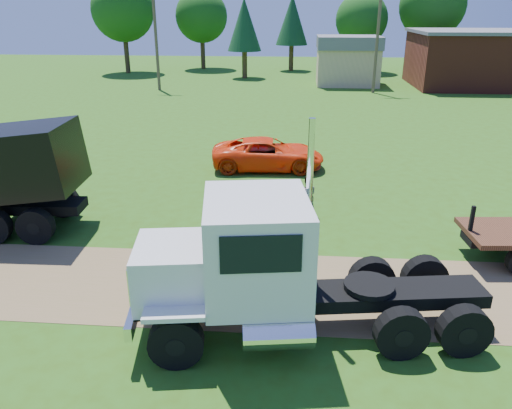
{
  "coord_description": "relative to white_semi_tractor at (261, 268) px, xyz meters",
  "views": [
    {
      "loc": [
        -0.96,
        -12.16,
        7.4
      ],
      "look_at": [
        -2.14,
        2.36,
        1.6
      ],
      "focal_mm": 35.0,
      "sensor_mm": 36.0,
      "label": 1
    }
  ],
  "objects": [
    {
      "name": "ground",
      "position": [
        1.68,
        1.96,
        -1.74
      ],
      "size": [
        140.0,
        140.0,
        0.0
      ],
      "primitive_type": "plane",
      "color": "#2D4F11",
      "rests_on": "ground"
    },
    {
      "name": "dirt_track",
      "position": [
        1.68,
        1.96,
        -1.74
      ],
      "size": [
        120.0,
        4.2,
        0.01
      ],
      "primitive_type": "cube",
      "color": "brown",
      "rests_on": "ground"
    },
    {
      "name": "white_semi_tractor",
      "position": [
        0.0,
        0.0,
        0.0
      ],
      "size": [
        8.63,
        3.9,
        5.1
      ],
      "rotation": [
        0.0,
        0.0,
        0.15
      ],
      "color": "black",
      "rests_on": "ground"
    },
    {
      "name": "orange_pickup",
      "position": [
        -0.59,
        13.15,
        -1.0
      ],
      "size": [
        5.51,
        2.8,
        1.49
      ],
      "primitive_type": "imported",
      "rotation": [
        0.0,
        0.0,
        1.63
      ],
      "color": "#F2370B",
      "rests_on": "ground"
    },
    {
      "name": "spectator_b",
      "position": [
        1.21,
        7.4,
        -0.96
      ],
      "size": [
        0.83,
        0.69,
        1.56
      ],
      "primitive_type": "imported",
      "rotation": [
        0.0,
        0.0,
        3.28
      ],
      "color": "#999999",
      "rests_on": "ground"
    },
    {
      "name": "brick_building",
      "position": [
        19.68,
        41.96,
        0.92
      ],
      "size": [
        15.4,
        10.4,
        5.3
      ],
      "color": "maroon",
      "rests_on": "ground"
    },
    {
      "name": "tan_shed",
      "position": [
        5.68,
        41.96,
        0.68
      ],
      "size": [
        6.2,
        5.4,
        4.7
      ],
      "color": "tan",
      "rests_on": "ground"
    },
    {
      "name": "utility_poles",
      "position": [
        7.68,
        36.96,
        2.97
      ],
      "size": [
        42.2,
        0.28,
        9.0
      ],
      "color": "#4D402B",
      "rests_on": "ground"
    },
    {
      "name": "tree_row",
      "position": [
        6.24,
        51.74,
        5.17
      ],
      "size": [
        56.62,
        13.56,
        11.38
      ],
      "color": "#342515",
      "rests_on": "ground"
    }
  ]
}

